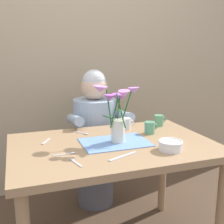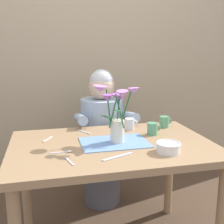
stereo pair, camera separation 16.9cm
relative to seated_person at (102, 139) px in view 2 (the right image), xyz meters
The scene contains 14 objects.
wood_panel_backdrop 0.82m from the seated_person, 97.93° to the left, with size 4.00×0.10×2.50m, color tan.
dining_table 0.62m from the seated_person, 95.60° to the right, with size 1.20×0.80×0.74m.
seated_person is the anchor object (origin of this frame).
striped_placemat 0.64m from the seated_person, 94.36° to the right, with size 0.40×0.28×0.01m, color #6B93D1.
flower_vase 0.71m from the seated_person, 93.14° to the right, with size 0.30×0.23×0.34m.
ceramic_bowl 0.88m from the seated_person, 76.50° to the right, with size 0.14×0.14×0.06m.
dinner_knife 0.86m from the seated_person, 95.69° to the right, with size 0.19×0.02×0.01m, color silver.
coffee_cup 0.60m from the seated_person, 65.05° to the right, with size 0.09×0.07×0.08m.
ceramic_mug 0.57m from the seated_person, 42.90° to the right, with size 0.09×0.07×0.08m.
tea_cup 0.44m from the seated_person, 70.78° to the right, with size 0.09×0.07×0.08m.
spoon_0 0.91m from the seated_person, 112.42° to the right, with size 0.05×0.12×0.01m.
spoon_1 0.45m from the seated_person, 116.37° to the right, with size 0.08×0.11×0.01m.
spoon_2 0.67m from the seated_person, 133.50° to the right, with size 0.07×0.11×0.01m.
spoon_3 0.81m from the seated_person, 116.29° to the right, with size 0.12×0.02×0.01m.
Camera 2 is at (-0.37, -1.56, 1.29)m, focal length 45.34 mm.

